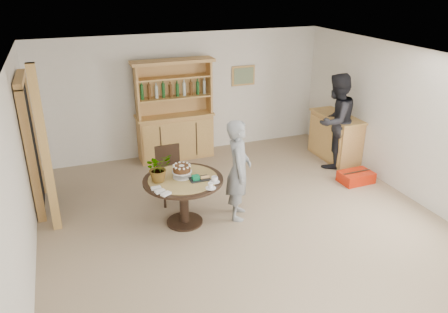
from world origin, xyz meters
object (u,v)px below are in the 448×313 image
Objects in this scene: teen_boy at (238,170)px; sideboard at (335,137)px; dining_table at (183,188)px; dining_chair at (170,170)px; red_suitcase at (356,177)px; hutch at (175,126)px; adult_person at (335,121)px.

sideboard is at bearing -38.40° from teen_boy.
dining_table is at bearing -159.56° from sideboard.
dining_chair is 1.54× the size of red_suitcase.
hutch is 3.33× the size of red_suitcase.
dining_table is at bearing 107.20° from teen_boy.
adult_person is at bearing 1.91° from dining_chair.
hutch is at bearing 77.94° from dining_table.
dining_table reaches higher than red_suitcase.
sideboard is 0.59m from adult_person.
dining_table is 0.88m from teen_boy.
dining_chair is at bearing -19.37° from adult_person.
dining_table is at bearing -102.06° from hutch.
sideboard is 3.83m from dining_table.
dining_chair is at bearing 90.20° from dining_table.
dining_chair is at bearing -171.94° from sideboard.
red_suitcase is (2.80, -2.33, -0.59)m from hutch.
red_suitcase is (2.50, 0.35, -0.70)m from teen_boy.
sideboard is 3.63m from dining_chair.
red_suitcase is (0.00, -0.81, -0.83)m from adult_person.
teen_boy is 2.62× the size of red_suitcase.
hutch reaches higher than adult_person.
dining_chair is 3.43m from red_suitcase.
adult_person is at bearing -130.94° from sideboard.
adult_person is at bearing -41.17° from teen_boy.
teen_boy is 0.86× the size of adult_person.
hutch reaches higher than sideboard.
dining_chair reaches higher than dining_table.
red_suitcase is at bearing -102.43° from sideboard.
sideboard is 1.18m from red_suitcase.
dining_table is 3.53m from adult_person.
hutch reaches higher than dining_table.
sideboard is 1.05× the size of dining_table.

